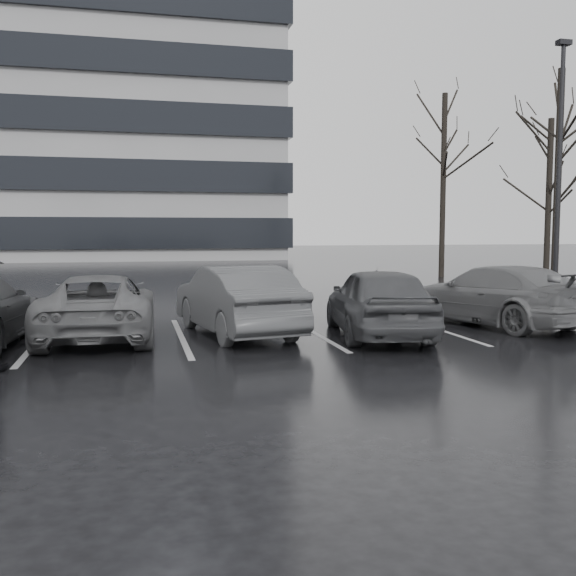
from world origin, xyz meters
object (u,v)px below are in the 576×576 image
(tree_ne, at_px, (549,200))
(tree_east, at_px, (558,181))
(car_east, at_px, (495,295))
(tree_north, at_px, (443,186))
(lamp_post, at_px, (559,181))
(car_west_a, at_px, (236,300))
(car_main, at_px, (378,301))
(car_west_b, at_px, (99,306))

(tree_ne, bearing_deg, tree_east, -122.01)
(car_east, distance_m, tree_north, 16.11)
(lamp_post, relative_size, tree_east, 1.03)
(car_west_a, bearing_deg, lamp_post, -165.60)
(car_west_a, bearing_deg, tree_ne, -153.89)
(tree_ne, xyz_separation_m, tree_north, (-3.50, 3.00, 0.75))
(tree_east, height_order, tree_north, tree_north)
(car_main, xyz_separation_m, tree_north, (9.22, 15.35, 3.52))
(car_east, height_order, tree_north, tree_north)
(car_west_a, height_order, car_east, car_west_a)
(lamp_post, height_order, tree_east, lamp_post)
(car_main, height_order, tree_ne, tree_ne)
(car_main, bearing_deg, car_west_a, -9.33)
(car_main, xyz_separation_m, tree_east, (10.22, 8.35, 3.27))
(lamp_post, bearing_deg, tree_north, 86.68)
(tree_ne, bearing_deg, lamp_post, -123.27)
(car_main, relative_size, car_east, 0.90)
(car_west_a, xyz_separation_m, car_west_b, (-2.78, 0.18, -0.08))
(car_main, relative_size, car_west_b, 0.92)
(car_west_b, distance_m, tree_east, 17.71)
(lamp_post, bearing_deg, car_main, -144.48)
(car_west_a, height_order, lamp_post, lamp_post)
(car_west_a, xyz_separation_m, tree_north, (12.04, 14.40, 3.53))
(tree_east, bearing_deg, tree_north, 98.13)
(lamp_post, distance_m, tree_east, 2.64)
(car_west_b, bearing_deg, car_east, 179.96)
(lamp_post, height_order, tree_ne, lamp_post)
(tree_north, bearing_deg, car_west_a, -129.90)
(lamp_post, bearing_deg, tree_ne, 56.73)
(car_main, bearing_deg, tree_ne, -126.63)
(car_main, bearing_deg, car_west_b, -2.16)
(car_east, bearing_deg, tree_ne, -145.76)
(lamp_post, bearing_deg, car_west_b, -160.44)
(tree_east, distance_m, tree_ne, 4.74)
(car_west_a, height_order, tree_east, tree_east)
(car_main, height_order, lamp_post, lamp_post)
(car_east, bearing_deg, car_main, -1.31)
(car_west_b, distance_m, tree_north, 20.85)
(car_main, height_order, tree_east, tree_east)
(car_east, xyz_separation_m, tree_ne, (9.53, 11.50, 2.81))
(car_west_b, bearing_deg, tree_east, -153.65)
(car_main, distance_m, car_west_b, 5.71)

